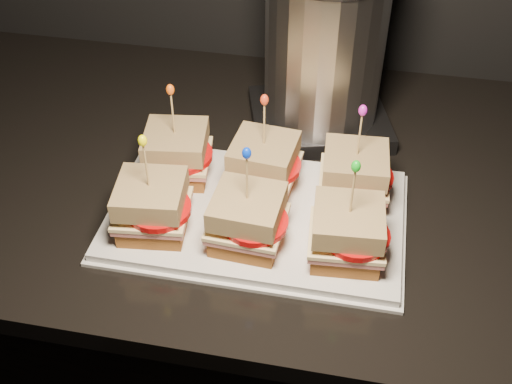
# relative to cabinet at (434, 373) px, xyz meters

# --- Properties ---
(cabinet) EXTENTS (2.68, 0.68, 0.91)m
(cabinet) POSITION_rel_cabinet_xyz_m (0.00, 0.00, 0.00)
(cabinet) COLOR black
(cabinet) RESTS_ON ground
(granite_slab) EXTENTS (2.72, 0.72, 0.03)m
(granite_slab) POSITION_rel_cabinet_xyz_m (0.00, -0.00, 0.47)
(granite_slab) COLOR black
(granite_slab) RESTS_ON cabinet
(platter) EXTENTS (0.43, 0.26, 0.02)m
(platter) POSITION_rel_cabinet_xyz_m (-0.35, -0.12, 0.50)
(platter) COLOR silver
(platter) RESTS_ON granite_slab
(platter_rim) EXTENTS (0.44, 0.28, 0.01)m
(platter_rim) POSITION_rel_cabinet_xyz_m (-0.35, -0.12, 0.49)
(platter_rim) COLOR silver
(platter_rim) RESTS_ON granite_slab
(sandwich_0_bread_bot) EXTENTS (0.10, 0.10, 0.03)m
(sandwich_0_bread_bot) POSITION_rel_cabinet_xyz_m (-0.48, -0.06, 0.52)
(sandwich_0_bread_bot) COLOR #5F3316
(sandwich_0_bread_bot) RESTS_ON platter
(sandwich_0_ham) EXTENTS (0.11, 0.11, 0.01)m
(sandwich_0_ham) POSITION_rel_cabinet_xyz_m (-0.48, -0.06, 0.53)
(sandwich_0_ham) COLOR #BD625B
(sandwich_0_ham) RESTS_ON sandwich_0_bread_bot
(sandwich_0_cheese) EXTENTS (0.11, 0.11, 0.01)m
(sandwich_0_cheese) POSITION_rel_cabinet_xyz_m (-0.48, -0.06, 0.54)
(sandwich_0_cheese) COLOR #FDE29C
(sandwich_0_cheese) RESTS_ON sandwich_0_ham
(sandwich_0_tomato) EXTENTS (0.09, 0.09, 0.01)m
(sandwich_0_tomato) POSITION_rel_cabinet_xyz_m (-0.47, -0.07, 0.55)
(sandwich_0_tomato) COLOR red
(sandwich_0_tomato) RESTS_ON sandwich_0_cheese
(sandwich_0_bread_top) EXTENTS (0.10, 0.10, 0.03)m
(sandwich_0_bread_top) POSITION_rel_cabinet_xyz_m (-0.48, -0.06, 0.57)
(sandwich_0_bread_top) COLOR #4F2A0A
(sandwich_0_bread_top) RESTS_ON sandwich_0_tomato
(sandwich_0_pick) EXTENTS (0.00, 0.00, 0.09)m
(sandwich_0_pick) POSITION_rel_cabinet_xyz_m (-0.48, -0.06, 0.61)
(sandwich_0_pick) COLOR tan
(sandwich_0_pick) RESTS_ON sandwich_0_bread_top
(sandwich_0_frill) EXTENTS (0.01, 0.01, 0.02)m
(sandwich_0_frill) POSITION_rel_cabinet_xyz_m (-0.48, -0.06, 0.66)
(sandwich_0_frill) COLOR #E85810
(sandwich_0_frill) RESTS_ON sandwich_0_pick
(sandwich_1_bread_bot) EXTENTS (0.10, 0.10, 0.03)m
(sandwich_1_bread_bot) POSITION_rel_cabinet_xyz_m (-0.35, -0.06, 0.52)
(sandwich_1_bread_bot) COLOR #5F3316
(sandwich_1_bread_bot) RESTS_ON platter
(sandwich_1_ham) EXTENTS (0.11, 0.10, 0.01)m
(sandwich_1_ham) POSITION_rel_cabinet_xyz_m (-0.35, -0.06, 0.53)
(sandwich_1_ham) COLOR #BD625B
(sandwich_1_ham) RESTS_ON sandwich_1_bread_bot
(sandwich_1_cheese) EXTENTS (0.11, 0.11, 0.01)m
(sandwich_1_cheese) POSITION_rel_cabinet_xyz_m (-0.35, -0.06, 0.54)
(sandwich_1_cheese) COLOR #FDE29C
(sandwich_1_cheese) RESTS_ON sandwich_1_ham
(sandwich_1_tomato) EXTENTS (0.09, 0.09, 0.01)m
(sandwich_1_tomato) POSITION_rel_cabinet_xyz_m (-0.34, -0.07, 0.55)
(sandwich_1_tomato) COLOR red
(sandwich_1_tomato) RESTS_ON sandwich_1_cheese
(sandwich_1_bread_top) EXTENTS (0.10, 0.10, 0.03)m
(sandwich_1_bread_top) POSITION_rel_cabinet_xyz_m (-0.35, -0.06, 0.57)
(sandwich_1_bread_top) COLOR #4F2A0A
(sandwich_1_bread_top) RESTS_ON sandwich_1_tomato
(sandwich_1_pick) EXTENTS (0.00, 0.00, 0.09)m
(sandwich_1_pick) POSITION_rel_cabinet_xyz_m (-0.35, -0.06, 0.61)
(sandwich_1_pick) COLOR tan
(sandwich_1_pick) RESTS_ON sandwich_1_bread_top
(sandwich_1_frill) EXTENTS (0.01, 0.01, 0.02)m
(sandwich_1_frill) POSITION_rel_cabinet_xyz_m (-0.35, -0.06, 0.66)
(sandwich_1_frill) COLOR red
(sandwich_1_frill) RESTS_ON sandwich_1_pick
(sandwich_2_bread_bot) EXTENTS (0.10, 0.10, 0.03)m
(sandwich_2_bread_bot) POSITION_rel_cabinet_xyz_m (-0.21, -0.06, 0.52)
(sandwich_2_bread_bot) COLOR #5F3316
(sandwich_2_bread_bot) RESTS_ON platter
(sandwich_2_ham) EXTENTS (0.10, 0.10, 0.01)m
(sandwich_2_ham) POSITION_rel_cabinet_xyz_m (-0.21, -0.06, 0.53)
(sandwich_2_ham) COLOR #BD625B
(sandwich_2_ham) RESTS_ON sandwich_2_bread_bot
(sandwich_2_cheese) EXTENTS (0.11, 0.10, 0.01)m
(sandwich_2_cheese) POSITION_rel_cabinet_xyz_m (-0.21, -0.06, 0.54)
(sandwich_2_cheese) COLOR #FDE29C
(sandwich_2_cheese) RESTS_ON sandwich_2_ham
(sandwich_2_tomato) EXTENTS (0.09, 0.09, 0.01)m
(sandwich_2_tomato) POSITION_rel_cabinet_xyz_m (-0.20, -0.07, 0.55)
(sandwich_2_tomato) COLOR red
(sandwich_2_tomato) RESTS_ON sandwich_2_cheese
(sandwich_2_bread_top) EXTENTS (0.10, 0.10, 0.03)m
(sandwich_2_bread_top) POSITION_rel_cabinet_xyz_m (-0.21, -0.06, 0.57)
(sandwich_2_bread_top) COLOR #4F2A0A
(sandwich_2_bread_top) RESTS_ON sandwich_2_tomato
(sandwich_2_pick) EXTENTS (0.00, 0.00, 0.09)m
(sandwich_2_pick) POSITION_rel_cabinet_xyz_m (-0.21, -0.06, 0.61)
(sandwich_2_pick) COLOR tan
(sandwich_2_pick) RESTS_ON sandwich_2_bread_top
(sandwich_2_frill) EXTENTS (0.01, 0.01, 0.02)m
(sandwich_2_frill) POSITION_rel_cabinet_xyz_m (-0.21, -0.06, 0.66)
(sandwich_2_frill) COLOR #C81EBC
(sandwich_2_frill) RESTS_ON sandwich_2_pick
(sandwich_3_bread_bot) EXTENTS (0.10, 0.10, 0.03)m
(sandwich_3_bread_bot) POSITION_rel_cabinet_xyz_m (-0.48, -0.18, 0.52)
(sandwich_3_bread_bot) COLOR #5F3316
(sandwich_3_bread_bot) RESTS_ON platter
(sandwich_3_ham) EXTENTS (0.11, 0.11, 0.01)m
(sandwich_3_ham) POSITION_rel_cabinet_xyz_m (-0.48, -0.18, 0.53)
(sandwich_3_ham) COLOR #BD625B
(sandwich_3_ham) RESTS_ON sandwich_3_bread_bot
(sandwich_3_cheese) EXTENTS (0.11, 0.11, 0.01)m
(sandwich_3_cheese) POSITION_rel_cabinet_xyz_m (-0.48, -0.18, 0.54)
(sandwich_3_cheese) COLOR #FDE29C
(sandwich_3_cheese) RESTS_ON sandwich_3_ham
(sandwich_3_tomato) EXTENTS (0.09, 0.09, 0.01)m
(sandwich_3_tomato) POSITION_rel_cabinet_xyz_m (-0.47, -0.19, 0.55)
(sandwich_3_tomato) COLOR red
(sandwich_3_tomato) RESTS_ON sandwich_3_cheese
(sandwich_3_bread_top) EXTENTS (0.10, 0.10, 0.03)m
(sandwich_3_bread_top) POSITION_rel_cabinet_xyz_m (-0.48, -0.18, 0.57)
(sandwich_3_bread_top) COLOR #4F2A0A
(sandwich_3_bread_top) RESTS_ON sandwich_3_tomato
(sandwich_3_pick) EXTENTS (0.00, 0.00, 0.09)m
(sandwich_3_pick) POSITION_rel_cabinet_xyz_m (-0.48, -0.18, 0.61)
(sandwich_3_pick) COLOR tan
(sandwich_3_pick) RESTS_ON sandwich_3_bread_top
(sandwich_3_frill) EXTENTS (0.01, 0.01, 0.02)m
(sandwich_3_frill) POSITION_rel_cabinet_xyz_m (-0.48, -0.18, 0.66)
(sandwich_3_frill) COLOR #FBF307
(sandwich_3_frill) RESTS_ON sandwich_3_pick
(sandwich_4_bread_bot) EXTENTS (0.10, 0.10, 0.03)m
(sandwich_4_bread_bot) POSITION_rel_cabinet_xyz_m (-0.35, -0.18, 0.52)
(sandwich_4_bread_bot) COLOR #5F3316
(sandwich_4_bread_bot) RESTS_ON platter
(sandwich_4_ham) EXTENTS (0.10, 0.10, 0.01)m
(sandwich_4_ham) POSITION_rel_cabinet_xyz_m (-0.35, -0.18, 0.53)
(sandwich_4_ham) COLOR #BD625B
(sandwich_4_ham) RESTS_ON sandwich_4_bread_bot
(sandwich_4_cheese) EXTENTS (0.11, 0.10, 0.01)m
(sandwich_4_cheese) POSITION_rel_cabinet_xyz_m (-0.35, -0.18, 0.54)
(sandwich_4_cheese) COLOR #FDE29C
(sandwich_4_cheese) RESTS_ON sandwich_4_ham
(sandwich_4_tomato) EXTENTS (0.09, 0.09, 0.01)m
(sandwich_4_tomato) POSITION_rel_cabinet_xyz_m (-0.34, -0.19, 0.55)
(sandwich_4_tomato) COLOR red
(sandwich_4_tomato) RESTS_ON sandwich_4_cheese
(sandwich_4_bread_top) EXTENTS (0.10, 0.10, 0.03)m
(sandwich_4_bread_top) POSITION_rel_cabinet_xyz_m (-0.35, -0.18, 0.57)
(sandwich_4_bread_top) COLOR #4F2A0A
(sandwich_4_bread_top) RESTS_ON sandwich_4_tomato
(sandwich_4_pick) EXTENTS (0.00, 0.00, 0.09)m
(sandwich_4_pick) POSITION_rel_cabinet_xyz_m (-0.35, -0.18, 0.61)
(sandwich_4_pick) COLOR tan
(sandwich_4_pick) RESTS_ON sandwich_4_bread_top
(sandwich_4_frill) EXTENTS (0.01, 0.01, 0.02)m
(sandwich_4_frill) POSITION_rel_cabinet_xyz_m (-0.35, -0.18, 0.66)
(sandwich_4_frill) COLOR #0631D8
(sandwich_4_frill) RESTS_ON sandwich_4_pick
(sandwich_5_bread_bot) EXTENTS (0.10, 0.10, 0.03)m
(sandwich_5_bread_bot) POSITION_rel_cabinet_xyz_m (-0.21, -0.18, 0.52)
(sandwich_5_bread_bot) COLOR #5F3316
(sandwich_5_bread_bot) RESTS_ON platter
(sandwich_5_ham) EXTENTS (0.11, 0.10, 0.01)m
(sandwich_5_ham) POSITION_rel_cabinet_xyz_m (-0.21, -0.18, 0.53)
(sandwich_5_ham) COLOR #BD625B
(sandwich_5_ham) RESTS_ON sandwich_5_bread_bot
(sandwich_5_cheese) EXTENTS (0.11, 0.10, 0.01)m
(sandwich_5_cheese) POSITION_rel_cabinet_xyz_m (-0.21, -0.18, 0.54)
(sandwich_5_cheese) COLOR #FDE29C
(sandwich_5_cheese) RESTS_ON sandwich_5_ham
(sandwich_5_tomato) EXTENTS (0.09, 0.09, 0.01)m
(sandwich_5_tomato) POSITION_rel_cabinet_xyz_m (-0.20, -0.19, 0.55)
(sandwich_5_tomato) COLOR red
(sandwich_5_tomato) RESTS_ON sandwich_5_cheese
(sandwich_5_bread_top) EXTENTS (0.10, 0.10, 0.03)m
(sandwich_5_bread_top) POSITION_rel_cabinet_xyz_m (-0.21, -0.18, 0.57)
(sandwich_5_bread_top) COLOR #4F2A0A
(sandwich_5_bread_top) RESTS_ON sandwich_5_tomato
(sandwich_5_pick) EXTENTS (0.00, 0.00, 0.09)m
(sandwich_5_pick) POSITION_rel_cabinet_xyz_m (-0.21, -0.18, 0.61)
(sandwich_5_pick) COLOR tan
(sandwich_5_pick) RESTS_ON sandwich_5_bread_top
(sandwich_5_frill) EXTENTS (0.01, 0.01, 0.02)m
(sandwich_5_frill) POSITION_rel_cabinet_xyz_m (-0.21, -0.18, 0.66)
(sandwich_5_frill) COLOR #15AF1C
(sandwich_5_frill) RESTS_ON sandwich_5_pick
(appliance_base) EXTENTS (0.28, 0.25, 0.03)m
(appliance_base) POSITION_rel_cabinet_xyz_m (-0.29, 0.14, 0.50)
(appliance_base) COLOR #262628
(appliance_base) RESTS_ON granite_slab
(appliance_body) EXTENTS (0.19, 0.19, 0.25)m
(appliance_body) POSITION_rel_cabinet_xyz_m (-0.29, 0.14, 0.64)
(appliance_body) COLOR silver
(appliance_body) RESTS_ON appliance_base
(appliance) EXTENTS (0.23, 0.19, 0.30)m
(appliance) POSITION_rel_cabinet_xyz_m (-0.29, 0.14, 0.64)
(appliance) COLOR silver
(appliance) RESTS_ON granite_slab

